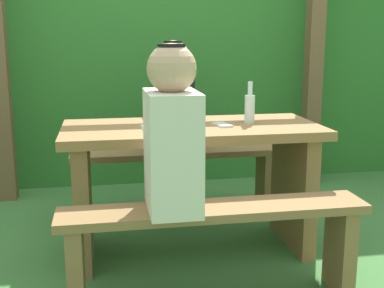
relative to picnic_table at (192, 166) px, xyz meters
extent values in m
plane|color=#42753B|center=(0.00, 0.00, -0.50)|extent=(12.00, 12.00, 0.00)
cube|color=#2E6D29|center=(0.00, 1.89, 0.55)|extent=(6.40, 1.00, 2.09)
cube|color=brown|center=(1.20, 1.16, 0.56)|extent=(0.12, 0.12, 2.12)
cube|color=olive|center=(0.00, 0.00, 0.21)|extent=(1.40, 0.64, 0.05)
cube|color=olive|center=(-0.60, 0.00, -0.16)|extent=(0.08, 0.54, 0.68)
cube|color=olive|center=(0.60, 0.00, -0.16)|extent=(0.08, 0.54, 0.68)
cube|color=olive|center=(0.00, -0.57, -0.06)|extent=(1.40, 0.24, 0.04)
cube|color=olive|center=(-0.62, -0.57, -0.29)|extent=(0.07, 0.22, 0.42)
cube|color=olive|center=(0.62, -0.57, -0.29)|extent=(0.07, 0.22, 0.42)
cube|color=olive|center=(0.00, 0.57, -0.06)|extent=(1.40, 0.24, 0.04)
cube|color=olive|center=(-0.62, 0.57, -0.29)|extent=(0.07, 0.22, 0.42)
cube|color=olive|center=(0.62, 0.57, -0.29)|extent=(0.07, 0.22, 0.42)
cube|color=silver|center=(-0.19, -0.57, 0.22)|extent=(0.22, 0.34, 0.52)
sphere|color=tan|center=(-0.19, -0.57, 0.58)|extent=(0.21, 0.21, 0.21)
cylinder|color=black|center=(-0.19, -0.57, 0.67)|extent=(0.12, 0.12, 0.02)
cylinder|color=silver|center=(-0.19, -0.43, 0.33)|extent=(0.25, 0.07, 0.15)
cube|color=black|center=(-0.02, 0.57, 0.22)|extent=(0.22, 0.34, 0.52)
sphere|color=tan|center=(-0.02, 0.57, 0.58)|extent=(0.21, 0.21, 0.21)
cylinder|color=black|center=(-0.02, 0.57, 0.67)|extent=(0.12, 0.12, 0.02)
cylinder|color=black|center=(-0.02, 0.43, 0.33)|extent=(0.25, 0.07, 0.15)
cylinder|color=silver|center=(0.03, 0.07, 0.28)|extent=(0.07, 0.07, 0.10)
cylinder|color=silver|center=(-0.10, -0.05, 0.32)|extent=(0.06, 0.06, 0.18)
cylinder|color=silver|center=(-0.10, -0.05, 0.44)|extent=(0.03, 0.03, 0.06)
cylinder|color=silver|center=(0.33, 0.02, 0.31)|extent=(0.06, 0.06, 0.16)
cylinder|color=silver|center=(0.33, 0.02, 0.43)|extent=(0.03, 0.03, 0.08)
cube|color=silver|center=(0.16, -0.04, 0.24)|extent=(0.10, 0.15, 0.01)
camera|label=1|loc=(-0.48, -2.67, 0.72)|focal=47.14mm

